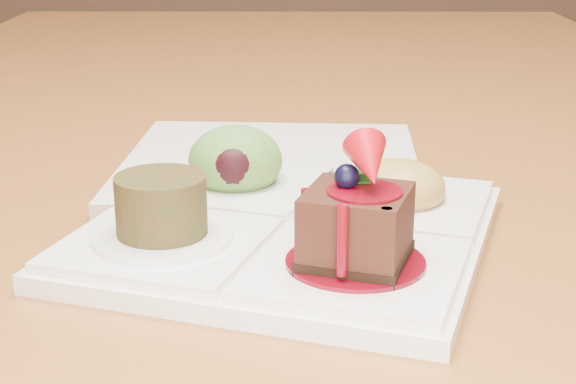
{
  "coord_description": "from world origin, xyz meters",
  "views": [
    {
      "loc": [
        0.0,
        -0.8,
        0.96
      ],
      "look_at": [
        0.0,
        -0.27,
        0.79
      ],
      "focal_mm": 55.0,
      "sensor_mm": 36.0,
      "label": 1
    }
  ],
  "objects": [
    {
      "name": "sampler_plate",
      "position": [
        0.0,
        -0.27,
        0.77
      ],
      "size": [
        0.31,
        0.31,
        0.1
      ],
      "rotation": [
        0.0,
        0.0,
        -0.32
      ],
      "color": "white",
      "rests_on": "dining_table"
    },
    {
      "name": "dining_table",
      "position": [
        0.0,
        0.0,
        0.68
      ],
      "size": [
        1.0,
        1.8,
        0.75
      ],
      "color": "brown",
      "rests_on": "ground"
    },
    {
      "name": "second_plate",
      "position": [
        -0.01,
        -0.12,
        0.76
      ],
      "size": [
        0.25,
        0.25,
        0.01
      ],
      "primitive_type": "cube",
      "rotation": [
        0.0,
        0.0,
        -0.05
      ],
      "color": "white",
      "rests_on": "dining_table"
    }
  ]
}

